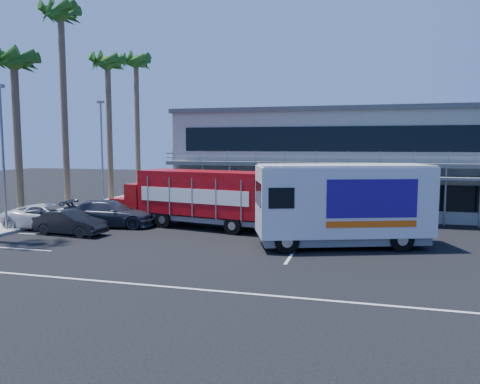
# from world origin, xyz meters

# --- Properties ---
(ground) EXTENTS (120.00, 120.00, 0.00)m
(ground) POSITION_xyz_m (0.00, 0.00, 0.00)
(ground) COLOR black
(ground) RESTS_ON ground
(building) EXTENTS (22.40, 12.00, 7.30)m
(building) POSITION_xyz_m (3.00, 14.94, 3.66)
(building) COLOR #9EA497
(building) RESTS_ON ground
(curb_strip) EXTENTS (3.00, 32.00, 0.16)m
(curb_strip) POSITION_xyz_m (-15.00, 6.00, 0.08)
(curb_strip) COLOR #A5A399
(curb_strip) RESTS_ON ground
(palm_c) EXTENTS (2.80, 2.80, 10.75)m
(palm_c) POSITION_xyz_m (-14.90, 3.00, 9.21)
(palm_c) COLOR brown
(palm_c) RESTS_ON ground
(palm_d) EXTENTS (2.80, 2.80, 14.75)m
(palm_d) POSITION_xyz_m (-15.20, 8.00, 12.80)
(palm_d) COLOR brown
(palm_d) RESTS_ON ground
(palm_e) EXTENTS (2.80, 2.80, 12.25)m
(palm_e) POSITION_xyz_m (-14.70, 13.00, 10.57)
(palm_e) COLOR brown
(palm_e) RESTS_ON ground
(palm_f) EXTENTS (2.80, 2.80, 13.25)m
(palm_f) POSITION_xyz_m (-15.10, 18.50, 11.47)
(palm_f) COLOR brown
(palm_f) RESTS_ON ground
(light_pole_near) EXTENTS (0.50, 0.25, 8.09)m
(light_pole_near) POSITION_xyz_m (-14.20, 1.00, 4.50)
(light_pole_near) COLOR gray
(light_pole_near) RESTS_ON ground
(light_pole_far) EXTENTS (0.50, 0.25, 8.09)m
(light_pole_far) POSITION_xyz_m (-14.20, 11.00, 4.50)
(light_pole_far) COLOR gray
(light_pole_far) RESTS_ON ground
(red_truck) EXTENTS (10.15, 4.18, 3.33)m
(red_truck) POSITION_xyz_m (-4.67, 5.13, 1.83)
(red_truck) COLOR #A20D0D
(red_truck) RESTS_ON ground
(white_van) EXTENTS (8.50, 5.26, 3.93)m
(white_van) POSITION_xyz_m (4.05, 2.00, 2.09)
(white_van) COLOR silver
(white_van) RESTS_ON ground
(parked_car_b) EXTENTS (4.10, 1.71, 1.32)m
(parked_car_b) POSITION_xyz_m (-10.25, 1.20, 0.66)
(parked_car_b) COLOR black
(parked_car_b) RESTS_ON ground
(parked_car_c) EXTENTS (5.22, 2.50, 1.43)m
(parked_car_c) POSITION_xyz_m (-12.50, 2.41, 0.72)
(parked_car_c) COLOR silver
(parked_car_c) RESTS_ON ground
(parked_car_d) EXTENTS (5.69, 3.09, 1.57)m
(parked_car_d) POSITION_xyz_m (-9.50, 4.00, 0.78)
(parked_car_d) COLOR #2C2F3B
(parked_car_d) RESTS_ON ground
(parked_car_e) EXTENTS (4.50, 3.04, 1.42)m
(parked_car_e) POSITION_xyz_m (-9.50, 9.63, 0.71)
(parked_car_e) COLOR gray
(parked_car_e) RESTS_ON ground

